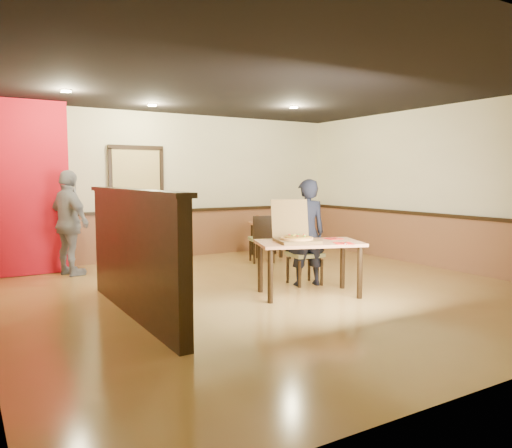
% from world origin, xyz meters
% --- Properties ---
extents(floor, '(7.00, 7.00, 0.00)m').
position_xyz_m(floor, '(0.00, 0.00, 0.00)').
color(floor, '#B98C48').
rests_on(floor, ground).
extents(ceiling, '(7.00, 7.00, 0.00)m').
position_xyz_m(ceiling, '(0.00, 0.00, 2.80)').
color(ceiling, black).
rests_on(ceiling, wall_back).
extents(wall_back, '(7.00, 0.00, 7.00)m').
position_xyz_m(wall_back, '(0.00, 3.50, 1.40)').
color(wall_back, '#F1EBBD').
rests_on(wall_back, floor).
extents(wall_right, '(0.00, 7.00, 7.00)m').
position_xyz_m(wall_right, '(3.50, 0.00, 1.40)').
color(wall_right, '#F1EBBD').
rests_on(wall_right, floor).
extents(wainscot_back, '(7.00, 0.04, 0.90)m').
position_xyz_m(wainscot_back, '(0.00, 3.47, 0.45)').
color(wainscot_back, brown).
rests_on(wainscot_back, floor).
extents(chair_rail_back, '(7.00, 0.06, 0.06)m').
position_xyz_m(chair_rail_back, '(0.00, 3.45, 0.92)').
color(chair_rail_back, black).
rests_on(chair_rail_back, wall_back).
extents(wainscot_right, '(0.04, 7.00, 0.90)m').
position_xyz_m(wainscot_right, '(3.47, 0.00, 0.45)').
color(wainscot_right, brown).
rests_on(wainscot_right, floor).
extents(chair_rail_right, '(0.06, 7.00, 0.06)m').
position_xyz_m(chair_rail_right, '(3.45, 0.00, 0.92)').
color(chair_rail_right, black).
rests_on(chair_rail_right, wall_right).
extents(back_door, '(0.90, 0.06, 2.10)m').
position_xyz_m(back_door, '(-0.80, 3.46, 1.05)').
color(back_door, '#DEC172').
rests_on(back_door, wall_back).
extents(booth_partition, '(0.20, 3.10, 1.44)m').
position_xyz_m(booth_partition, '(-2.00, -0.20, 0.74)').
color(booth_partition, black).
rests_on(booth_partition, floor).
extents(red_accent_panel, '(1.60, 0.20, 2.78)m').
position_xyz_m(red_accent_panel, '(-2.90, 3.00, 1.40)').
color(red_accent_panel, red).
rests_on(red_accent_panel, floor).
extents(spot_a, '(0.14, 0.14, 0.02)m').
position_xyz_m(spot_a, '(-2.30, 1.80, 2.78)').
color(spot_a, '#FFF4B2').
rests_on(spot_a, ceiling).
extents(spot_b, '(0.14, 0.14, 0.02)m').
position_xyz_m(spot_b, '(-0.80, 2.50, 2.78)').
color(spot_b, '#FFF4B2').
rests_on(spot_b, ceiling).
extents(spot_c, '(0.14, 0.14, 0.02)m').
position_xyz_m(spot_c, '(1.40, 1.50, 2.78)').
color(spot_c, '#FFF4B2').
rests_on(spot_c, ceiling).
extents(main_table, '(1.53, 1.18, 0.72)m').
position_xyz_m(main_table, '(0.29, -0.44, 0.62)').
color(main_table, tan).
rests_on(main_table, floor).
extents(diner_chair, '(0.50, 0.50, 0.90)m').
position_xyz_m(diner_chair, '(0.67, 0.22, 0.49)').
color(diner_chair, olive).
rests_on(diner_chair, floor).
extents(side_chair_left, '(0.55, 0.55, 0.88)m').
position_xyz_m(side_chair_left, '(1.10, 2.04, 0.48)').
color(side_chair_left, olive).
rests_on(side_chair_left, floor).
extents(side_chair_right, '(0.58, 0.58, 0.83)m').
position_xyz_m(side_chair_right, '(2.06, 2.06, 0.46)').
color(side_chair_right, olive).
rests_on(side_chair_right, floor).
extents(side_table, '(0.80, 0.80, 0.68)m').
position_xyz_m(side_table, '(1.57, 2.66, 0.51)').
color(side_table, tan).
rests_on(side_table, floor).
extents(diner, '(0.65, 0.52, 1.55)m').
position_xyz_m(diner, '(0.63, 0.07, 0.77)').
color(diner, black).
rests_on(diner, floor).
extents(passerby, '(0.72, 1.07, 1.69)m').
position_xyz_m(passerby, '(-2.17, 2.60, 0.84)').
color(passerby, gray).
rests_on(passerby, floor).
extents(pizza_box, '(0.67, 0.73, 0.55)m').
position_xyz_m(pizza_box, '(0.12, -0.37, 0.79)').
color(pizza_box, brown).
rests_on(pizza_box, main_table).
extents(pizza, '(0.49, 0.49, 0.03)m').
position_xyz_m(pizza, '(0.11, -0.43, 0.78)').
color(pizza, '#E9A854').
rests_on(pizza, pizza_box).
extents(napkin_near, '(0.30, 0.30, 0.01)m').
position_xyz_m(napkin_near, '(0.56, -0.83, 0.73)').
color(napkin_near, red).
rests_on(napkin_near, main_table).
extents(napkin_far, '(0.22, 0.22, 0.01)m').
position_xyz_m(napkin_far, '(0.76, -0.37, 0.73)').
color(napkin_far, red).
rests_on(napkin_far, main_table).
extents(condiment, '(0.06, 0.06, 0.14)m').
position_xyz_m(condiment, '(1.42, 2.76, 0.75)').
color(condiment, brown).
rests_on(condiment, side_table).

